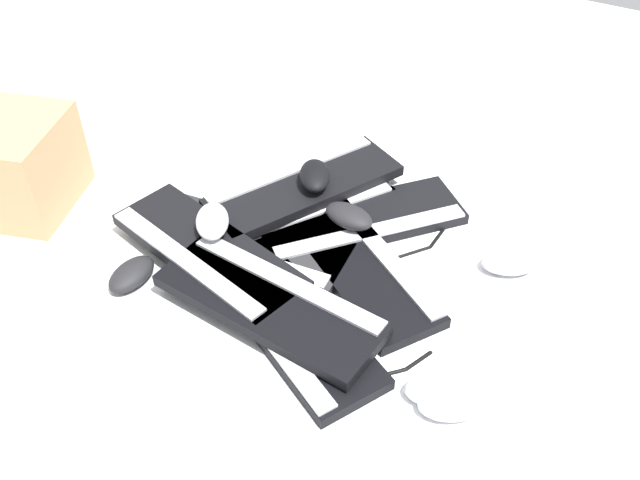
# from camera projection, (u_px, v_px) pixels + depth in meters

# --- Properties ---
(ground_plane) EXTENTS (3.20, 3.20, 0.00)m
(ground_plane) POSITION_uv_depth(u_px,v_px,m) (312.00, 279.00, 1.42)
(ground_plane) COLOR white
(keyboard_0) EXTENTS (0.34, 0.46, 0.03)m
(keyboard_0) POSITION_uv_depth(u_px,v_px,m) (289.00, 321.00, 1.32)
(keyboard_0) COLOR black
(keyboard_0) RESTS_ON ground
(keyboard_1) EXTENTS (0.37, 0.45, 0.03)m
(keyboard_1) POSITION_uv_depth(u_px,v_px,m) (357.00, 263.00, 1.43)
(keyboard_1) COLOR black
(keyboard_1) RESTS_ON ground
(keyboard_2) EXTENTS (0.43, 0.41, 0.03)m
(keyboard_2) POSITION_uv_depth(u_px,v_px,m) (362.00, 221.00, 1.53)
(keyboard_2) COLOR black
(keyboard_2) RESTS_ON ground
(keyboard_3) EXTENTS (0.45, 0.37, 0.03)m
(keyboard_3) POSITION_uv_depth(u_px,v_px,m) (294.00, 204.00, 1.57)
(keyboard_3) COLOR #232326
(keyboard_3) RESTS_ON ground
(keyboard_4) EXTENTS (0.19, 0.45, 0.03)m
(keyboard_4) POSITION_uv_depth(u_px,v_px,m) (245.00, 242.00, 1.48)
(keyboard_4) COLOR #232326
(keyboard_4) RESTS_ON ground
(keyboard_5) EXTENTS (0.46, 0.34, 0.03)m
(keyboard_5) POSITION_uv_depth(u_px,v_px,m) (304.00, 186.00, 1.57)
(keyboard_5) COLOR black
(keyboard_5) RESTS_ON keyboard_3
(keyboard_6) EXTENTS (0.19, 0.45, 0.03)m
(keyboard_6) POSITION_uv_depth(u_px,v_px,m) (270.00, 303.00, 1.31)
(keyboard_6) COLOR black
(keyboard_6) RESTS_ON keyboard_0
(keyboard_7) EXTENTS (0.26, 0.46, 0.03)m
(keyboard_7) POSITION_uv_depth(u_px,v_px,m) (207.00, 252.00, 1.41)
(keyboard_7) COLOR black
(keyboard_7) RESTS_ON keyboard_4
(mouse_0) EXTENTS (0.11, 0.13, 0.04)m
(mouse_0) POSITION_uv_depth(u_px,v_px,m) (437.00, 389.00, 1.20)
(mouse_0) COLOR silver
(mouse_0) RESTS_ON ground
(mouse_1) EXTENTS (0.11, 0.07, 0.04)m
(mouse_1) POSITION_uv_depth(u_px,v_px,m) (132.00, 274.00, 1.40)
(mouse_1) COLOR black
(mouse_1) RESTS_ON ground
(mouse_2) EXTENTS (0.13, 0.12, 0.04)m
(mouse_2) POSITION_uv_depth(u_px,v_px,m) (212.00, 221.00, 1.43)
(mouse_2) COLOR silver
(mouse_2) RESTS_ON keyboard_7
(mouse_3) EXTENTS (0.13, 0.11, 0.04)m
(mouse_3) POSITION_uv_depth(u_px,v_px,m) (315.00, 175.00, 1.54)
(mouse_3) COLOR black
(mouse_3) RESTS_ON keyboard_5
(mouse_4) EXTENTS (0.11, 0.13, 0.04)m
(mouse_4) POSITION_uv_depth(u_px,v_px,m) (509.00, 263.00, 1.42)
(mouse_4) COLOR #B7B7BC
(mouse_4) RESTS_ON ground
(mouse_5) EXTENTS (0.08, 0.12, 0.04)m
(mouse_5) POSITION_uv_depth(u_px,v_px,m) (350.00, 216.00, 1.48)
(mouse_5) COLOR black
(mouse_5) RESTS_ON keyboard_2
(mouse_6) EXTENTS (0.11, 0.13, 0.04)m
(mouse_6) POSITION_uv_depth(u_px,v_px,m) (450.00, 404.00, 1.17)
(mouse_6) COLOR silver
(mouse_6) RESTS_ON ground
(cable_0) EXTENTS (0.52, 0.26, 0.01)m
(cable_0) POSITION_uv_depth(u_px,v_px,m) (380.00, 291.00, 1.39)
(cable_0) COLOR black
(cable_0) RESTS_ON ground
(cardboard_box) EXTENTS (0.29, 0.29, 0.20)m
(cardboard_box) POSITION_uv_depth(u_px,v_px,m) (12.00, 164.00, 1.53)
(cardboard_box) COLOR tan
(cardboard_box) RESTS_ON ground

